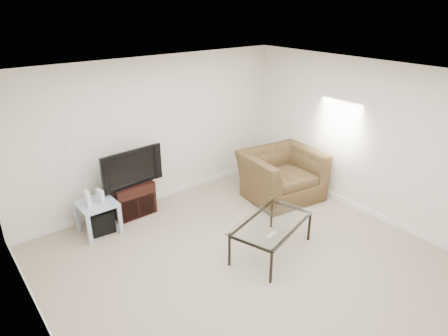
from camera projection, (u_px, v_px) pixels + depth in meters
floor at (249, 266)px, 5.39m from camera, size 5.00×5.00×0.00m
ceiling at (255, 80)px, 4.41m from camera, size 5.00×5.00×0.00m
wall_back at (153, 132)px, 6.72m from camera, size 5.00×0.02×2.50m
wall_left at (38, 256)px, 3.49m from camera, size 0.02×5.00×2.50m
wall_right at (370, 141)px, 6.31m from camera, size 0.02×5.00×2.50m
plate_back at (70, 150)px, 5.92m from camera, size 0.12×0.02×0.12m
plate_right_switch at (295, 119)px, 7.46m from camera, size 0.02×0.09×0.13m
plate_right_outlet at (303, 170)px, 7.62m from camera, size 0.02×0.08×0.12m
tv_stand at (132, 198)px, 6.60m from camera, size 0.69×0.49×0.56m
dvd_player at (132, 189)px, 6.50m from camera, size 0.35×0.25×0.05m
television at (129, 166)px, 6.35m from camera, size 0.99×0.27×0.60m
side_table at (98, 217)px, 6.07m from camera, size 0.54×0.54×0.51m
subwoofer at (101, 220)px, 6.13m from camera, size 0.38×0.38×0.35m
game_console at (88, 199)px, 5.83m from camera, size 0.06×0.17×0.23m
game_case at (100, 196)px, 5.95m from camera, size 0.08×0.16×0.20m
recliner at (282, 167)px, 7.05m from camera, size 1.40×1.01×1.14m
coffee_table at (271, 237)px, 5.59m from camera, size 1.43×1.07×0.50m
remote at (272, 235)px, 5.15m from camera, size 0.21×0.11×0.02m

